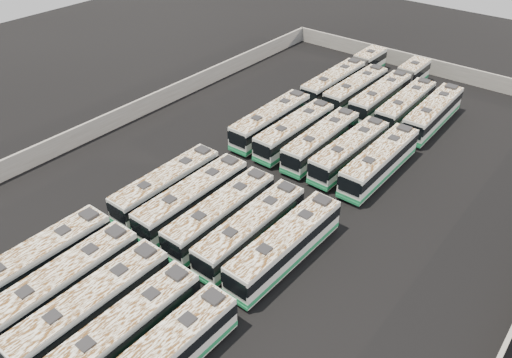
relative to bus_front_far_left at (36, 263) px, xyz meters
name	(u,v)px	position (x,y,z in m)	size (l,w,h in m)	color
ground	(279,192)	(7.36, 20.63, -1.74)	(140.00, 140.00, 0.00)	black
perimeter_wall	(279,182)	(7.36, 20.63, -0.64)	(45.20, 73.20, 2.20)	slate
bus_front_far_left	(36,263)	(0.00, 0.00, 0.00)	(2.58, 12.07, 3.40)	#B7BAB3
bus_front_left	(63,284)	(3.42, 0.05, -0.01)	(2.78, 12.08, 3.39)	#B7BAB3
bus_front_center	(92,307)	(6.74, 0.04, 0.00)	(2.56, 12.07, 3.40)	#B7BAB3
bus_front_right	(124,332)	(10.07, 0.08, -0.05)	(2.54, 11.75, 3.31)	#B7BAB3
bus_midfront_far_left	(167,185)	(0.11, 13.13, -0.07)	(2.53, 11.61, 3.27)	#B7BAB3
bus_midfront_left	(193,198)	(3.44, 13.13, -0.01)	(2.56, 12.00, 3.38)	#B7BAB3
bus_midfront_center	(221,214)	(6.79, 13.09, -0.04)	(2.62, 11.79, 3.31)	#B7BAB3
bus_midfront_right	(251,229)	(10.05, 13.15, -0.05)	(2.59, 11.76, 3.31)	#B7BAB3
bus_midfront_far_right	(285,245)	(13.38, 13.31, -0.01)	(2.74, 12.06, 3.39)	#B7BAB3
bus_midback_far_left	(271,121)	(0.04, 28.93, -0.01)	(2.69, 12.02, 3.38)	#B7BAB3
bus_midback_left	(295,131)	(3.43, 28.76, -0.05)	(2.55, 11.73, 3.30)	#B7BAB3
bus_midback_center	(321,141)	(6.80, 28.78, -0.06)	(2.70, 11.71, 3.28)	#B7BAB3
bus_midback_right	(350,151)	(10.17, 28.86, -0.06)	(2.71, 11.69, 3.28)	#B7BAB3
bus_midback_far_right	(380,161)	(13.48, 28.95, 0.00)	(2.57, 12.04, 3.39)	#B7BAB3
bus_back_far_left	(346,75)	(0.08, 45.35, -0.03)	(2.58, 18.45, 3.35)	#B7BAB3
bus_back_left	(356,90)	(3.36, 42.14, -0.04)	(2.65, 11.81, 3.32)	#B7BAB3
bus_back_center	(392,89)	(6.70, 45.36, -0.05)	(2.61, 18.26, 3.31)	#B7BAB3
bus_back_right	(405,106)	(10.14, 41.98, -0.05)	(2.62, 11.73, 3.30)	#B7BAB3
bus_back_far_right	(433,113)	(13.47, 42.04, 0.00)	(2.78, 12.12, 3.40)	#B7BAB3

